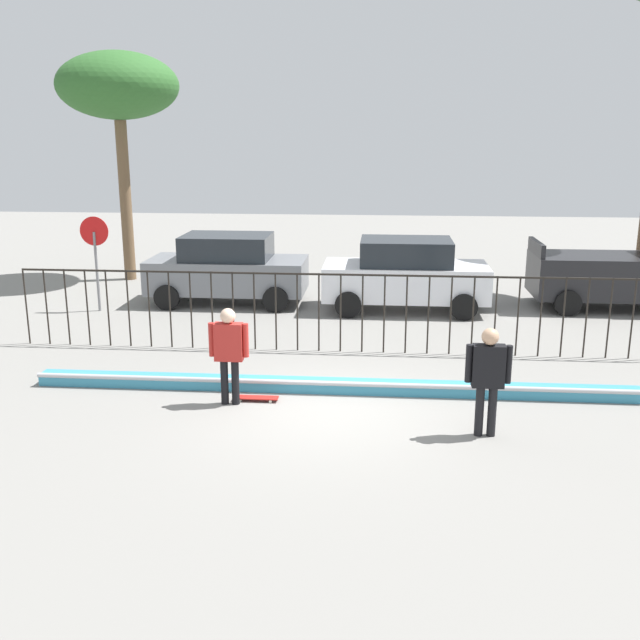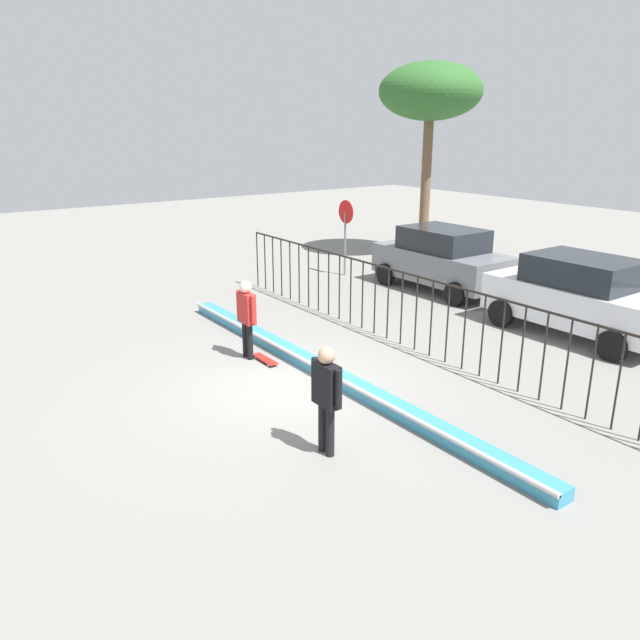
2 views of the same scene
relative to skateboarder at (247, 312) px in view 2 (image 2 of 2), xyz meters
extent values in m
plane|color=gray|center=(1.73, -0.15, -1.03)|extent=(60.00, 60.00, 0.00)
cube|color=teal|center=(1.73, 0.77, -0.92)|extent=(11.00, 0.36, 0.22)
cylinder|color=#B2B2B7|center=(1.73, 0.59, -0.81)|extent=(11.00, 0.09, 0.09)
cylinder|color=black|center=(-5.27, 3.30, -0.18)|extent=(0.04, 0.04, 1.71)
cylinder|color=black|center=(-4.80, 3.30, -0.18)|extent=(0.04, 0.04, 1.71)
cylinder|color=black|center=(-4.33, 3.30, -0.18)|extent=(0.04, 0.04, 1.71)
cylinder|color=black|center=(-3.87, 3.30, -0.18)|extent=(0.04, 0.04, 1.71)
cylinder|color=black|center=(-3.40, 3.30, -0.18)|extent=(0.04, 0.04, 1.71)
cylinder|color=black|center=(-2.93, 3.30, -0.18)|extent=(0.04, 0.04, 1.71)
cylinder|color=black|center=(-2.47, 3.30, -0.18)|extent=(0.04, 0.04, 1.71)
cylinder|color=black|center=(-2.00, 3.30, -0.18)|extent=(0.04, 0.04, 1.71)
cylinder|color=black|center=(-1.53, 3.30, -0.18)|extent=(0.04, 0.04, 1.71)
cylinder|color=black|center=(-1.07, 3.30, -0.18)|extent=(0.04, 0.04, 1.71)
cylinder|color=black|center=(-0.60, 3.30, -0.18)|extent=(0.04, 0.04, 1.71)
cylinder|color=black|center=(-0.13, 3.30, -0.18)|extent=(0.04, 0.04, 1.71)
cylinder|color=black|center=(0.33, 3.30, -0.18)|extent=(0.04, 0.04, 1.71)
cylinder|color=black|center=(0.80, 3.30, -0.18)|extent=(0.04, 0.04, 1.71)
cylinder|color=black|center=(1.27, 3.30, -0.18)|extent=(0.04, 0.04, 1.71)
cylinder|color=black|center=(1.73, 3.30, -0.18)|extent=(0.04, 0.04, 1.71)
cylinder|color=black|center=(2.20, 3.30, -0.18)|extent=(0.04, 0.04, 1.71)
cylinder|color=black|center=(2.67, 3.30, -0.18)|extent=(0.04, 0.04, 1.71)
cylinder|color=black|center=(3.13, 3.30, -0.18)|extent=(0.04, 0.04, 1.71)
cylinder|color=black|center=(3.60, 3.30, -0.18)|extent=(0.04, 0.04, 1.71)
cylinder|color=black|center=(4.07, 3.30, -0.18)|extent=(0.04, 0.04, 1.71)
cylinder|color=black|center=(4.53, 3.30, -0.18)|extent=(0.04, 0.04, 1.71)
cylinder|color=black|center=(5.00, 3.30, -0.18)|extent=(0.04, 0.04, 1.71)
cylinder|color=black|center=(5.47, 3.30, -0.18)|extent=(0.04, 0.04, 1.71)
cylinder|color=black|center=(5.93, 3.30, -0.18)|extent=(0.04, 0.04, 1.71)
cylinder|color=black|center=(6.40, 3.30, -0.18)|extent=(0.04, 0.04, 1.71)
cube|color=black|center=(1.73, 3.30, 0.66)|extent=(14.00, 0.04, 0.04)
cylinder|color=black|center=(-0.10, 0.00, -0.63)|extent=(0.13, 0.13, 0.80)
cylinder|color=black|center=(0.10, 0.00, -0.63)|extent=(0.13, 0.13, 0.80)
cube|color=#B22823|center=(0.00, 0.00, 0.10)|extent=(0.49, 0.21, 0.66)
sphere|color=beige|center=(0.00, 0.00, 0.56)|extent=(0.26, 0.26, 0.26)
cylinder|color=#B22823|center=(-0.30, 0.00, 0.13)|extent=(0.10, 0.10, 0.59)
cylinder|color=#B22823|center=(0.30, 0.00, 0.13)|extent=(0.10, 0.10, 0.59)
cube|color=#A51E19|center=(0.42, 0.17, -0.97)|extent=(0.80, 0.20, 0.02)
cylinder|color=silver|center=(0.69, 0.25, -1.01)|extent=(0.05, 0.03, 0.05)
cylinder|color=silver|center=(0.69, 0.10, -1.01)|extent=(0.05, 0.03, 0.05)
cylinder|color=silver|center=(0.15, 0.25, -1.01)|extent=(0.05, 0.03, 0.05)
cylinder|color=silver|center=(0.15, 0.10, -1.01)|extent=(0.05, 0.03, 0.05)
cylinder|color=black|center=(4.16, -1.01, -0.63)|extent=(0.14, 0.14, 0.81)
cylinder|color=black|center=(4.35, -1.01, -0.63)|extent=(0.14, 0.14, 0.81)
cube|color=black|center=(4.25, -1.01, 0.11)|extent=(0.49, 0.21, 0.67)
sphere|color=tan|center=(4.25, -1.01, 0.58)|extent=(0.26, 0.26, 0.26)
cylinder|color=black|center=(3.95, -1.01, 0.15)|extent=(0.11, 0.11, 0.60)
cylinder|color=black|center=(4.55, -1.01, 0.15)|extent=(0.11, 0.11, 0.60)
cube|color=slate|center=(-1.64, 7.64, -0.24)|extent=(4.30, 1.90, 0.90)
cube|color=#1E2328|center=(-1.64, 7.64, 0.54)|extent=(2.37, 1.71, 0.66)
cylinder|color=black|center=(-0.18, 8.59, -0.69)|extent=(0.68, 0.22, 0.68)
cylinder|color=black|center=(-0.18, 6.69, -0.69)|extent=(0.68, 0.22, 0.68)
cylinder|color=black|center=(-3.10, 8.59, -0.69)|extent=(0.68, 0.22, 0.68)
cylinder|color=black|center=(-3.10, 6.69, -0.69)|extent=(0.68, 0.22, 0.68)
cube|color=silver|center=(3.22, 7.21, -0.24)|extent=(4.30, 1.90, 0.90)
cube|color=#1E2328|center=(3.22, 7.21, 0.54)|extent=(2.37, 1.71, 0.66)
cylinder|color=black|center=(4.68, 6.26, -0.69)|extent=(0.68, 0.22, 0.68)
cylinder|color=black|center=(1.76, 8.16, -0.69)|extent=(0.68, 0.22, 0.68)
cylinder|color=black|center=(1.76, 6.26, -0.69)|extent=(0.68, 0.22, 0.68)
cylinder|color=slate|center=(-4.86, 6.43, 0.02)|extent=(0.07, 0.07, 2.10)
cylinder|color=red|center=(-4.86, 6.45, 1.09)|extent=(0.76, 0.02, 0.76)
cylinder|color=brown|center=(-5.49, 10.67, 1.45)|extent=(0.36, 0.36, 4.96)
ellipsoid|color=#2D6028|center=(-5.49, 10.67, 4.94)|extent=(3.67, 3.67, 2.02)
camera|label=1|loc=(2.59, -11.77, 3.60)|focal=40.79mm
camera|label=2|loc=(11.02, -5.96, 3.80)|focal=34.36mm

